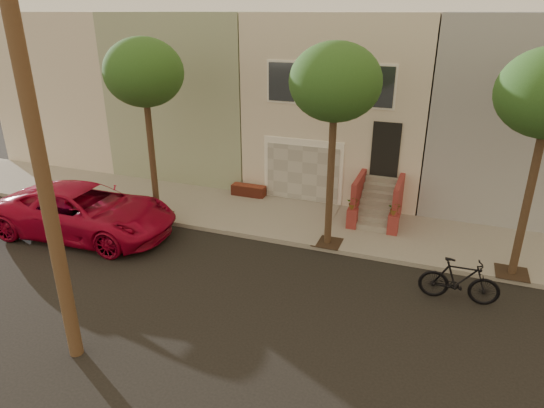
% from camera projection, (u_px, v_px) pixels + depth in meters
% --- Properties ---
extents(ground, '(90.00, 90.00, 0.00)m').
position_uv_depth(ground, '(253.00, 304.00, 12.54)').
color(ground, black).
rests_on(ground, ground).
extents(sidewalk, '(40.00, 3.70, 0.15)m').
position_uv_depth(sidewalk, '(310.00, 223.00, 17.14)').
color(sidewalk, gray).
rests_on(sidewalk, ground).
extents(house_row, '(33.10, 11.70, 7.00)m').
position_uv_depth(house_row, '(350.00, 98.00, 20.84)').
color(house_row, beige).
rests_on(house_row, sidewalk).
extents(tree_left, '(2.70, 2.57, 6.30)m').
position_uv_depth(tree_left, '(144.00, 74.00, 15.72)').
color(tree_left, '#2D2116').
rests_on(tree_left, sidewalk).
extents(tree_mid, '(2.70, 2.57, 6.30)m').
position_uv_depth(tree_mid, '(335.00, 84.00, 13.59)').
color(tree_mid, '#2D2116').
rests_on(tree_mid, sidewalk).
extents(pickup_truck, '(6.35, 3.18, 1.72)m').
position_uv_depth(pickup_truck, '(85.00, 211.00, 16.14)').
color(pickup_truck, '#A40629').
rests_on(pickup_truck, ground).
extents(motorcycle, '(2.07, 0.65, 1.23)m').
position_uv_depth(motorcycle, '(459.00, 280.00, 12.47)').
color(motorcycle, black).
rests_on(motorcycle, ground).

